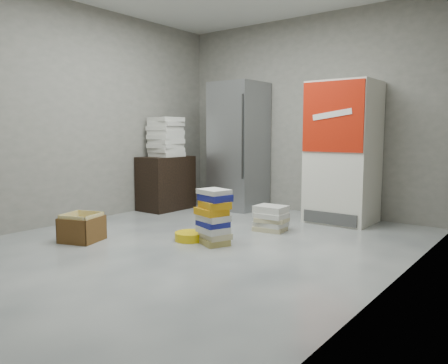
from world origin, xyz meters
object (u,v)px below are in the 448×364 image
at_px(wood_shelf, 166,183).
at_px(steel_fridge, 239,146).
at_px(phonebook_stack_main, 214,217).
at_px(coke_cooler, 343,153).
at_px(cardboard_box, 82,230).

bearing_deg(wood_shelf, steel_fridge, 41.31).
bearing_deg(steel_fridge, phonebook_stack_main, -61.05).
bearing_deg(coke_cooler, wood_shelf, -163.72).
height_order(wood_shelf, phonebook_stack_main, wood_shelf).
xyz_separation_m(wood_shelf, cardboard_box, (0.69, -1.95, -0.28)).
bearing_deg(steel_fridge, wood_shelf, -138.69).
height_order(steel_fridge, phonebook_stack_main, steel_fridge).
height_order(steel_fridge, wood_shelf, steel_fridge).
xyz_separation_m(steel_fridge, wood_shelf, (-0.83, -0.73, -0.55)).
bearing_deg(cardboard_box, steel_fridge, 67.78).
bearing_deg(cardboard_box, coke_cooler, 37.00).
height_order(phonebook_stack_main, cardboard_box, phonebook_stack_main).
height_order(coke_cooler, phonebook_stack_main, coke_cooler).
bearing_deg(steel_fridge, cardboard_box, -93.10).
xyz_separation_m(wood_shelf, phonebook_stack_main, (1.89, -1.19, -0.11)).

